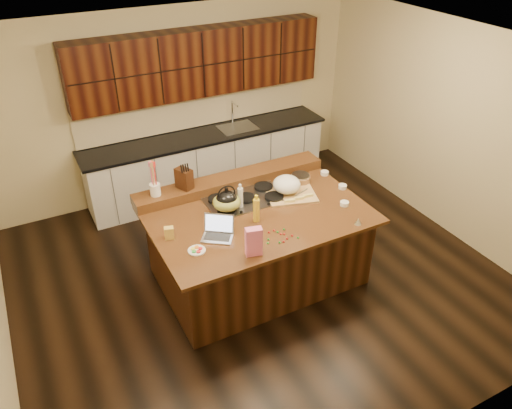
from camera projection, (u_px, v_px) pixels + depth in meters
room at (258, 179)px, 5.31m from camera, size 5.52×5.02×2.72m
island at (258, 246)px, 5.78m from camera, size 2.40×1.60×0.92m
back_ledge at (231, 180)px, 6.03m from camera, size 2.40×0.30×0.12m
cooktop at (246, 199)px, 5.75m from camera, size 0.92×0.52×0.05m
back_counter at (205, 130)px, 7.29m from camera, size 3.70×0.66×2.40m
kettle at (227, 200)px, 5.46m from camera, size 0.30×0.30×0.22m
green_bowl at (227, 202)px, 5.48m from camera, size 0.37×0.37×0.17m
laptop at (218, 231)px, 5.14m from camera, size 0.40×0.38×0.22m
oil_bottle at (256, 210)px, 5.33m from camera, size 0.09×0.09×0.27m
vinegar_bottle at (240, 198)px, 5.56m from camera, size 0.08×0.08×0.25m
wooden_tray at (288, 187)px, 5.82m from camera, size 0.65×0.55×0.23m
ramekin_a at (344, 204)px, 5.66m from camera, size 0.13×0.13×0.04m
ramekin_b at (343, 187)px, 5.98m from camera, size 0.13×0.13×0.04m
ramekin_c at (325, 173)px, 6.26m from camera, size 0.13×0.13×0.04m
strainer_bowl at (300, 179)px, 6.08m from camera, size 0.26×0.26×0.09m
kitchen_timer at (358, 221)px, 5.34m from camera, size 0.10×0.10×0.07m
pink_bag at (254, 242)px, 4.83m from camera, size 0.18×0.12×0.30m
candy_plate at (197, 250)px, 4.95m from camera, size 0.19×0.19×0.01m
package_box at (169, 233)px, 5.10m from camera, size 0.11×0.09×0.13m
utensil_crock at (155, 190)px, 5.59m from camera, size 0.15×0.15×0.14m
knife_block at (184, 179)px, 5.70m from camera, size 0.19×0.23×0.24m
gumdrop_0 at (284, 234)px, 5.18m from camera, size 0.02×0.02×0.02m
gumdrop_1 at (280, 242)px, 5.06m from camera, size 0.02×0.02×0.02m
gumdrop_2 at (269, 232)px, 5.20m from camera, size 0.02×0.02×0.02m
gumdrop_3 at (284, 229)px, 5.25m from camera, size 0.02×0.02×0.02m
gumdrop_4 at (281, 234)px, 5.18m from camera, size 0.02×0.02×0.02m
gumdrop_5 at (278, 232)px, 5.21m from camera, size 0.02×0.02×0.02m
gumdrop_6 at (284, 242)px, 5.07m from camera, size 0.02×0.02×0.02m
gumdrop_7 at (268, 239)px, 5.10m from camera, size 0.02×0.02×0.02m
gumdrop_8 at (287, 239)px, 5.11m from camera, size 0.02×0.02×0.02m
gumdrop_9 at (298, 238)px, 5.12m from camera, size 0.02×0.02×0.02m
gumdrop_10 at (274, 230)px, 5.23m from camera, size 0.02×0.02×0.02m
gumdrop_11 at (268, 243)px, 5.05m from camera, size 0.02×0.02×0.02m
gumdrop_12 at (292, 236)px, 5.16m from camera, size 0.02×0.02×0.02m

